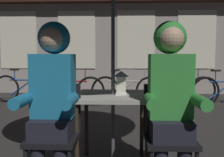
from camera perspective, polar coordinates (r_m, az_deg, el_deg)
The scene contains 10 objects.
cafe_table at distance 2.52m, azimuth 0.22°, elevation -5.83°, with size 0.72×0.72×0.74m.
lantern at distance 2.45m, azimuth 2.06°, elevation -0.85°, with size 0.11×0.11×0.23m.
chair_left at distance 2.26m, azimuth -12.61°, elevation -11.06°, with size 0.40×0.40×0.87m.
chair_right at distance 2.22m, azimuth 12.56°, elevation -11.35°, with size 0.40×0.40×0.87m.
person_left_hooded at distance 2.14m, azimuth -13.19°, elevation -2.24°, with size 0.45×0.56×1.40m.
person_right_hooded at distance 2.10m, azimuth 13.02°, elevation -2.38°, with size 0.45×0.56×1.40m.
bicycle_nearest at distance 6.44m, azimuth -18.70°, elevation -2.08°, with size 1.68×0.16×0.84m.
bicycle_second at distance 5.92m, azimuth -9.65°, elevation -2.49°, with size 1.67×0.25×0.84m.
bicycle_third at distance 5.82m, azimuth 3.51°, elevation -2.56°, with size 1.68×0.08×0.84m.
bicycle_fourth at distance 5.94m, azimuth 15.32°, elevation -2.57°, with size 1.66×0.38×0.84m.
Camera 1 is at (0.09, -2.47, 1.11)m, focal length 40.72 mm.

